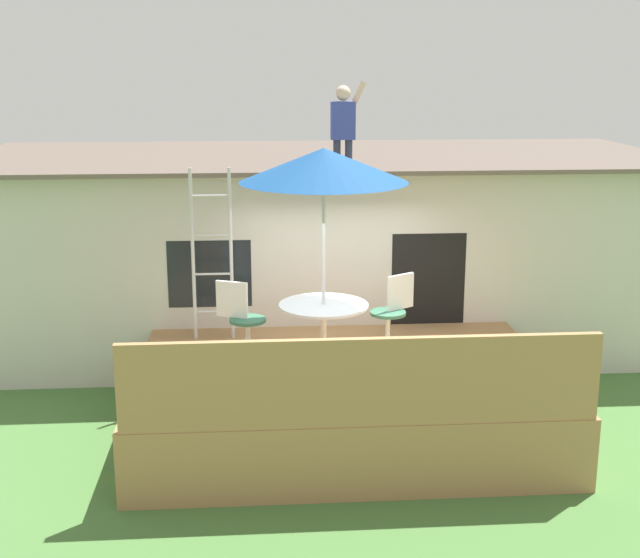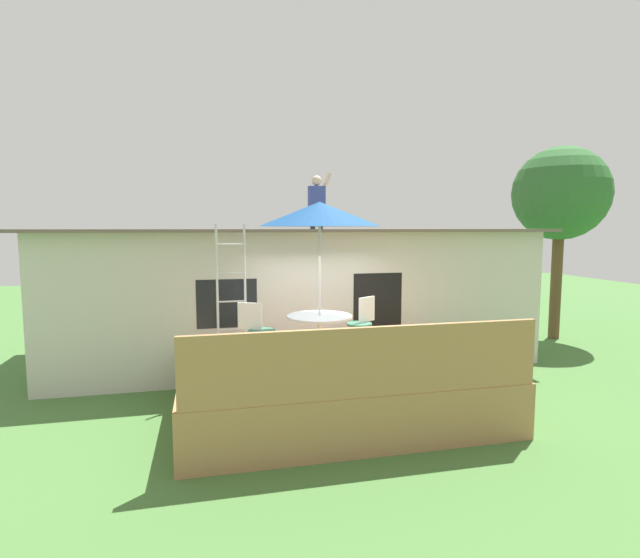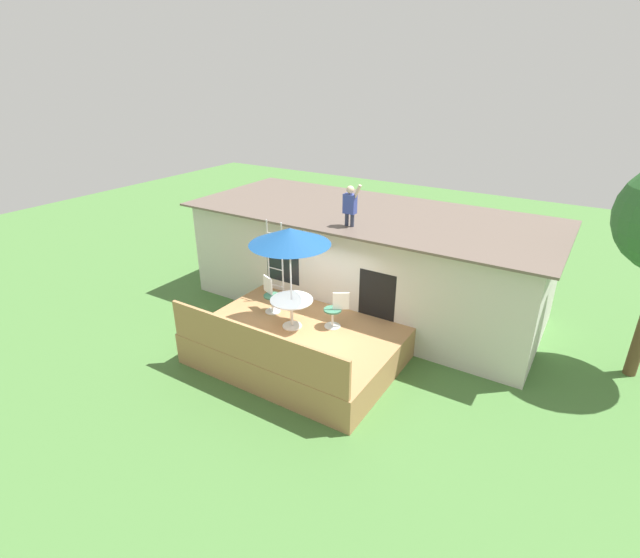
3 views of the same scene
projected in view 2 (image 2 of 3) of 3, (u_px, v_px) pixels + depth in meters
The scene contains 11 objects.
ground_plane at pixel (334, 409), 7.91m from camera, with size 40.00×40.00×0.00m, color #477538.
house at pixel (295, 292), 11.24m from camera, with size 10.50×4.50×2.91m.
deck at pixel (335, 385), 7.86m from camera, with size 4.80×3.49×0.80m, color #A87A4C.
deck_railing at pixel (369, 362), 6.13m from camera, with size 4.70×0.08×0.90m, color #A87A4C.
patio_table at pixel (320, 325), 7.77m from camera, with size 1.04×1.04×0.74m.
patio_umbrella at pixel (320, 214), 7.58m from camera, with size 1.90×1.90×2.54m.
step_ladder at pixel (231, 287), 8.50m from camera, with size 0.52×0.04×2.20m.
person_figure at pixel (317, 198), 9.63m from camera, with size 0.47×0.20×1.11m.
patio_chair_left at pixel (257, 331), 7.95m from camera, with size 0.60×0.44×0.92m.
patio_chair_right at pixel (362, 324), 8.54m from camera, with size 0.57×0.45×0.92m.
backyard_tree at pixel (561, 195), 12.61m from camera, with size 2.41×2.41×5.03m.
Camera 2 is at (-1.98, -7.38, 2.94)m, focal length 27.32 mm.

